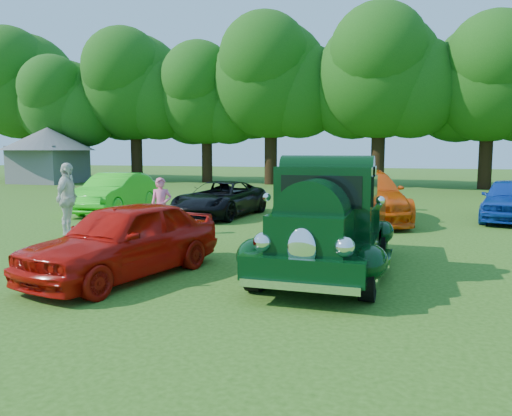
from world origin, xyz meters
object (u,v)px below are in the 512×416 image
(spectator_grey, at_px, (298,199))
(red_convertible, at_px, (124,239))
(back_car_blue, at_px, (510,200))
(back_car_lime, at_px, (115,193))
(spectator_pink, at_px, (161,206))
(gazebo, at_px, (48,149))
(back_car_black, at_px, (220,199))
(back_car_orange, at_px, (365,196))
(hero_pickup, at_px, (328,226))
(spectator_white, at_px, (67,199))

(spectator_grey, bearing_deg, red_convertible, -73.83)
(back_car_blue, bearing_deg, spectator_grey, -135.74)
(back_car_lime, xyz_separation_m, spectator_pink, (3.98, -3.94, 0.05))
(spectator_pink, bearing_deg, gazebo, 109.33)
(back_car_black, relative_size, spectator_pink, 2.83)
(back_car_orange, bearing_deg, back_car_blue, 0.89)
(back_car_black, distance_m, back_car_orange, 4.88)
(hero_pickup, height_order, back_car_orange, hero_pickup)
(spectator_pink, height_order, spectator_white, spectator_white)
(back_car_orange, height_order, spectator_grey, spectator_grey)
(spectator_pink, bearing_deg, hero_pickup, -55.81)
(spectator_pink, relative_size, gazebo, 0.24)
(spectator_white, bearing_deg, spectator_grey, -82.25)
(back_car_blue, height_order, spectator_pink, spectator_pink)
(hero_pickup, distance_m, spectator_pink, 5.65)
(red_convertible, relative_size, back_car_black, 0.91)
(spectator_grey, relative_size, spectator_white, 0.93)
(spectator_grey, relative_size, gazebo, 0.28)
(back_car_blue, relative_size, spectator_pink, 2.63)
(hero_pickup, bearing_deg, back_car_lime, 143.23)
(hero_pickup, relative_size, spectator_white, 2.61)
(hero_pickup, xyz_separation_m, red_convertible, (-3.42, -1.51, -0.18))
(hero_pickup, distance_m, gazebo, 30.59)
(back_car_lime, bearing_deg, back_car_black, -4.24)
(back_car_black, height_order, spectator_pink, spectator_pink)
(back_car_lime, distance_m, back_car_black, 4.10)
(hero_pickup, height_order, back_car_blue, hero_pickup)
(hero_pickup, relative_size, gazebo, 0.79)
(back_car_black, bearing_deg, gazebo, 148.54)
(back_car_lime, xyz_separation_m, back_car_black, (4.10, 0.08, -0.12))
(back_car_lime, distance_m, gazebo, 19.53)
(back_car_lime, bearing_deg, hero_pickup, -42.15)
(red_convertible, bearing_deg, spectator_pink, 122.80)
(spectator_pink, bearing_deg, back_car_lime, 108.48)
(back_car_blue, bearing_deg, hero_pickup, -106.75)
(spectator_pink, xyz_separation_m, spectator_white, (-2.42, -0.74, 0.20))
(red_convertible, distance_m, back_car_black, 8.38)
(back_car_orange, bearing_deg, hero_pickup, -103.85)
(back_car_black, height_order, gazebo, gazebo)
(back_car_orange, height_order, spectator_white, spectator_white)
(spectator_pink, bearing_deg, spectator_white, 170.13)
(back_car_black, distance_m, back_car_blue, 9.50)
(back_car_blue, xyz_separation_m, spectator_pink, (-9.46, -5.74, 0.08))
(hero_pickup, relative_size, red_convertible, 1.27)
(back_car_blue, xyz_separation_m, spectator_grey, (-6.11, -3.96, 0.22))
(back_car_black, height_order, back_car_orange, back_car_orange)
(red_convertible, xyz_separation_m, spectator_pink, (-1.52, 4.24, 0.09))
(red_convertible, height_order, spectator_white, spectator_white)
(red_convertible, bearing_deg, spectator_grey, 86.21)
(red_convertible, height_order, back_car_black, red_convertible)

